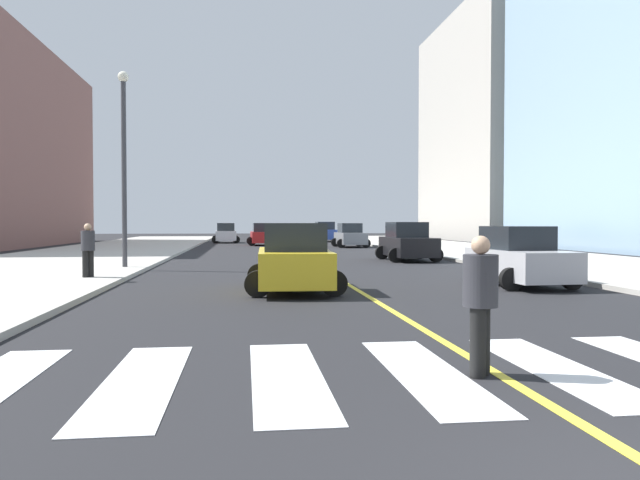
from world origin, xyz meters
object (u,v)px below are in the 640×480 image
(pedestrian_walking_west, at_px, (88,248))
(car_red_nearest, at_px, (263,235))
(car_white_fourth, at_px, (226,234))
(car_yellow_sixth, at_px, (294,260))
(pedestrian_crossing, at_px, (480,299))
(car_blue_second, at_px, (325,232))
(car_silver_seventh, at_px, (519,258))
(car_black_third, at_px, (408,243))
(car_gray_fifth, at_px, (350,236))
(street_lamp, at_px, (124,153))

(pedestrian_walking_west, bearing_deg, car_red_nearest, -145.88)
(car_white_fourth, bearing_deg, pedestrian_walking_west, -97.45)
(car_yellow_sixth, xyz_separation_m, pedestrian_crossing, (1.59, -9.79, 0.08))
(car_blue_second, xyz_separation_m, car_yellow_sixth, (-6.91, -45.76, -0.06))
(car_red_nearest, distance_m, car_silver_seventh, 35.89)
(car_red_nearest, relative_size, car_black_third, 0.98)
(car_white_fourth, height_order, car_silver_seventh, car_white_fourth)
(car_gray_fifth, xyz_separation_m, street_lamp, (-13.31, -22.70, 3.91))
(car_silver_seventh, distance_m, pedestrian_walking_west, 13.95)
(car_blue_second, relative_size, street_lamp, 0.59)
(car_red_nearest, xyz_separation_m, pedestrian_walking_west, (-6.69, -32.24, 0.22))
(car_red_nearest, bearing_deg, car_yellow_sixth, -91.91)
(car_white_fourth, bearing_deg, pedestrian_crossing, -87.44)
(car_gray_fifth, distance_m, car_yellow_sixth, 32.00)
(car_blue_second, bearing_deg, pedestrian_walking_west, 71.23)
(car_blue_second, distance_m, car_black_third, 32.29)
(car_blue_second, distance_m, pedestrian_walking_west, 44.10)
(car_gray_fifth, relative_size, pedestrian_crossing, 2.44)
(car_red_nearest, distance_m, car_blue_second, 11.87)
(car_blue_second, bearing_deg, car_white_fourth, 13.49)
(car_blue_second, relative_size, car_silver_seventh, 1.11)
(car_gray_fifth, relative_size, car_silver_seventh, 1.04)
(car_white_fourth, height_order, pedestrian_crossing, car_white_fourth)
(car_black_third, relative_size, car_yellow_sixth, 1.02)
(car_red_nearest, xyz_separation_m, car_white_fourth, (-3.41, 7.12, -0.00))
(car_yellow_sixth, height_order, pedestrian_walking_west, car_yellow_sixth)
(car_black_third, relative_size, car_gray_fifth, 1.03)
(car_gray_fifth, distance_m, pedestrian_crossing, 41.36)
(street_lamp, bearing_deg, car_silver_seventh, -30.06)
(car_white_fourth, height_order, street_lamp, street_lamp)
(pedestrian_crossing, bearing_deg, car_gray_fifth, 30.76)
(car_red_nearest, relative_size, street_lamp, 0.55)
(car_yellow_sixth, relative_size, pedestrian_walking_west, 2.48)
(car_black_third, relative_size, pedestrian_walking_west, 2.52)
(car_silver_seventh, distance_m, street_lamp, 15.92)
(car_black_third, relative_size, car_silver_seventh, 1.07)
(car_white_fourth, relative_size, car_gray_fifth, 1.01)
(car_red_nearest, height_order, car_white_fourth, car_red_nearest)
(car_white_fourth, xyz_separation_m, pedestrian_walking_west, (-3.27, -39.36, 0.23))
(pedestrian_crossing, relative_size, street_lamp, 0.22)
(car_blue_second, relative_size, pedestrian_crossing, 2.61)
(car_silver_seventh, bearing_deg, car_yellow_sixth, 3.66)
(car_red_nearest, relative_size, pedestrian_walking_west, 2.47)
(car_silver_seventh, bearing_deg, street_lamp, -32.75)
(car_gray_fifth, distance_m, car_silver_seventh, 30.42)
(car_white_fourth, xyz_separation_m, car_yellow_sixth, (3.27, -43.13, 0.01))
(car_red_nearest, xyz_separation_m, street_lamp, (-6.41, -27.49, 3.90))
(car_blue_second, height_order, pedestrian_crossing, car_blue_second)
(car_blue_second, distance_m, car_yellow_sixth, 46.28)
(car_gray_fifth, xyz_separation_m, pedestrian_crossing, (-5.45, -41.00, 0.08))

